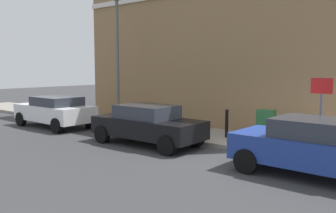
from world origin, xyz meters
The scene contains 11 objects.
ground centered at (0.00, 0.00, 0.00)m, with size 80.00×80.00×0.00m, color #38383A.
sidewalk centered at (1.88, 6.00, 0.07)m, with size 2.65×30.00×0.15m, color gray.
corner_building centered at (6.36, 4.46, 4.84)m, with size 6.43×12.91×9.67m.
car_blue centered at (-0.57, -2.24, 0.76)m, with size 1.93×4.06×1.46m.
car_black centered at (-0.50, 3.50, 0.74)m, with size 1.85×4.12×1.41m.
car_white centered at (-0.42, 9.31, 0.75)m, with size 1.92×4.04×1.40m.
utility_cabinet centered at (1.69, 0.10, 0.68)m, with size 0.46×0.61×1.15m.
bollard_near_cabinet centered at (1.79, 1.66, 0.70)m, with size 0.14×0.14×1.04m.
bollard_far_kerb centered at (0.80, 3.43, 0.70)m, with size 0.14×0.14×1.04m.
street_sign centered at (0.85, -1.89, 1.66)m, with size 0.08×0.60×2.30m.
lamppost centered at (1.51, 7.19, 3.30)m, with size 0.20×0.44×5.72m.
Camera 1 is at (-9.54, -4.92, 2.71)m, focal length 38.15 mm.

